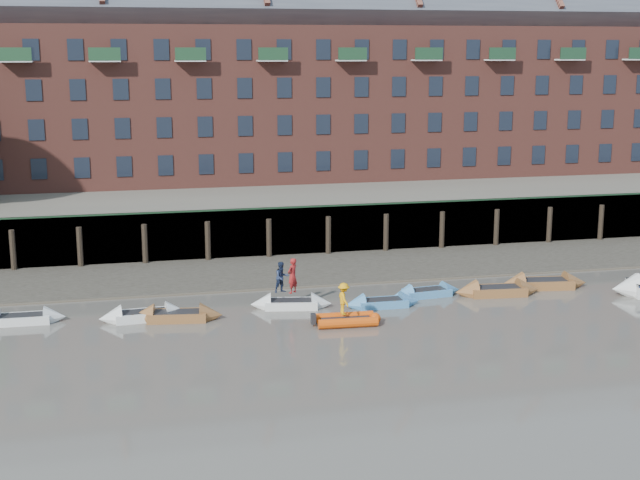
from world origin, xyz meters
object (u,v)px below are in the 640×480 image
object	(u,v)px
rowboat_7	(544,284)
person_rower_a	(292,276)
rowboat_2	(177,316)
person_rower_b	(282,277)
rowboat_6	(497,291)
rowboat_1	(144,315)
rowboat_0	(22,319)
rowboat_4	(382,303)
rowboat_3	(291,304)
rib_tender	(349,320)
person_rib_crew	(344,299)
rowboat_5	(427,293)

from	to	relation	value
rowboat_7	person_rower_a	world-z (taller)	person_rower_a
rowboat_2	person_rower_b	bearing A→B (deg)	18.66
rowboat_6	person_rower_b	bearing A→B (deg)	-176.35
rowboat_1	rowboat_7	bearing A→B (deg)	-1.27
rowboat_0	rowboat_4	xyz separation A→B (m)	(18.47, -1.23, -0.01)
rowboat_1	person_rower_b	bearing A→B (deg)	0.34
person_rower_a	person_rower_b	world-z (taller)	person_rower_a
rowboat_0	rowboat_6	xyz separation A→B (m)	(25.40, -0.47, 0.03)
rowboat_7	rowboat_3	bearing A→B (deg)	-169.69
rib_tender	person_rib_crew	size ratio (longest dim) A/B	2.05
person_rib_crew	rib_tender	bearing A→B (deg)	-105.97
person_rib_crew	rowboat_4	bearing A→B (deg)	-52.10
rowboat_5	person_rib_crew	distance (m)	7.14
rowboat_0	rowboat_4	size ratio (longest dim) A/B	1.04
rowboat_6	person_rib_crew	world-z (taller)	person_rib_crew
rowboat_2	rowboat_7	distance (m)	21.09
rowboat_4	rowboat_7	xyz separation A→B (m)	(10.17, 1.60, 0.05)
rowboat_1	rib_tender	xyz separation A→B (m)	(9.96, -3.06, 0.02)
person_rower_a	rowboat_2	bearing A→B (deg)	-35.96
rowboat_6	person_rower_a	bearing A→B (deg)	-175.28
rowboat_2	rowboat_6	world-z (taller)	rowboat_6
rowboat_0	person_rower_b	xyz separation A→B (m)	(13.21, -0.22, 1.46)
rowboat_3	person_rib_crew	distance (m)	4.11
rowboat_4	person_rib_crew	xyz separation A→B (m)	(-2.79, -2.57, 1.12)
person_rower_a	rowboat_4	bearing A→B (deg)	126.99
rowboat_6	rowboat_4	bearing A→B (deg)	-168.89
rowboat_3	rowboat_5	size ratio (longest dim) A/B	1.08
rowboat_0	rowboat_2	world-z (taller)	rowboat_2
rowboat_5	person_rower_b	bearing A→B (deg)	176.63
rowboat_6	rowboat_5	bearing A→B (deg)	175.12
rib_tender	person_rib_crew	world-z (taller)	person_rib_crew
rowboat_0	rowboat_7	xyz separation A→B (m)	(28.64, 0.37, 0.04)
rowboat_4	rib_tender	distance (m)	3.64
person_rower_a	person_rib_crew	xyz separation A→B (m)	(1.94, -3.35, -0.45)
rowboat_4	person_rower_b	xyz separation A→B (m)	(-5.26, 1.01, 1.46)
rowboat_5	rib_tender	bearing A→B (deg)	-150.17
person_rower_a	rowboat_7	bearing A→B (deg)	139.55
rowboat_6	rowboat_0	bearing A→B (deg)	-176.22
rowboat_0	person_rib_crew	xyz separation A→B (m)	(15.69, -3.80, 1.12)
rowboat_4	rowboat_2	bearing A→B (deg)	-179.42
rowboat_3	rowboat_1	bearing A→B (deg)	-166.95
rowboat_0	rowboat_6	bearing A→B (deg)	0.12
rowboat_3	rowboat_7	world-z (taller)	rowboat_7
rowboat_1	rowboat_4	distance (m)	12.50
rowboat_4	person_rib_crew	bearing A→B (deg)	-136.94
rowboat_0	rowboat_1	xyz separation A→B (m)	(5.98, -0.79, 0.01)
rowboat_3	person_rower_a	distance (m)	1.56
rowboat_5	person_rower_b	xyz separation A→B (m)	(-8.28, -0.42, 1.47)
rowboat_0	rowboat_3	bearing A→B (deg)	-0.44
rowboat_5	person_rower_b	size ratio (longest dim) A/B	2.48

